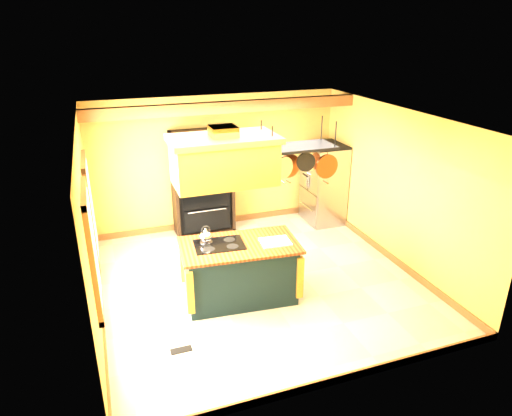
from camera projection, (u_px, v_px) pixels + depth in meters
floor at (259, 281)px, 7.56m from camera, size 5.00×5.00×0.00m
ceiling at (260, 118)px, 6.54m from camera, size 5.00×5.00×0.00m
wall_back at (218, 162)px, 9.23m from camera, size 5.00×0.02×2.70m
wall_front at (340, 287)px, 4.87m from camera, size 5.00×0.02×2.70m
wall_left at (89, 228)px, 6.27m from camera, size 0.02×5.00×2.70m
wall_right at (396, 188)px, 7.82m from camera, size 0.02×5.00×2.70m
ceiling_beam at (227, 107)px, 8.07m from camera, size 5.00×0.15×0.20m
window_near at (93, 250)px, 5.57m from camera, size 0.06×1.06×1.56m
window_far at (91, 209)px, 6.79m from camera, size 0.06×1.06×1.56m
kitchen_island at (240, 271)px, 6.95m from camera, size 1.83×1.12×1.11m
range_hood at (224, 159)px, 6.21m from camera, size 1.47×0.83×0.80m
pot_rack at (298, 156)px, 6.58m from camera, size 1.17×0.53×0.86m
refrigerator at (324, 186)px, 9.57m from camera, size 0.72×0.84×1.65m
hutch at (203, 193)px, 9.11m from camera, size 1.18×0.54×2.08m
floor_register at (181, 350)px, 5.96m from camera, size 0.28×0.12×0.01m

